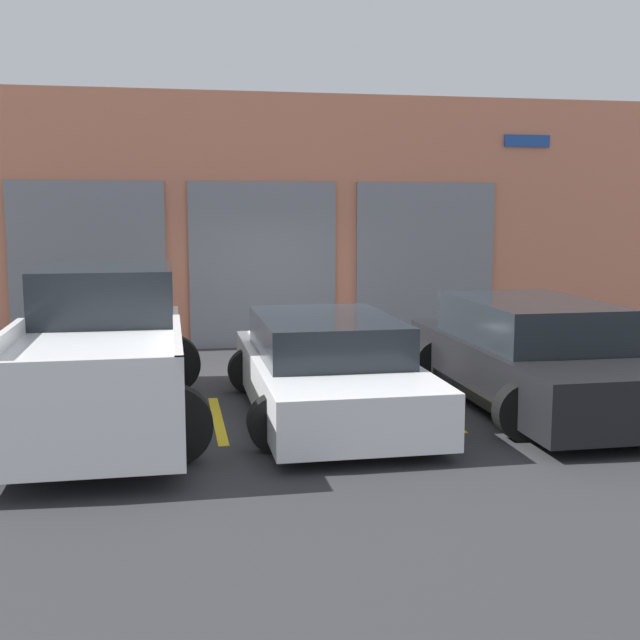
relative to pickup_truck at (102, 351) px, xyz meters
name	(u,v)px	position (x,y,z in m)	size (l,w,h in m)	color
ground_plane	(301,380)	(2.67, 1.71, -0.82)	(28.00, 28.00, 0.00)	#2D2D30
shophouse_building	(271,223)	(2.67, 4.99, 1.42)	(17.46, 0.68, 4.54)	#D17A5B
pickup_truck	(102,351)	(0.00, 0.00, 0.00)	(2.41, 5.13, 1.76)	white
sedan_white	(327,368)	(2.67, -0.29, -0.25)	(2.23, 4.42, 1.20)	white
sedan_side	(532,356)	(5.35, -0.29, -0.19)	(2.23, 4.67, 1.34)	black
parking_stripe_left	(218,419)	(1.34, -0.32, -0.81)	(0.12, 2.20, 0.01)	gold
parking_stripe_centre	(432,409)	(4.01, -0.32, -0.81)	(0.12, 2.20, 0.01)	gold
parking_stripe_right	(626,400)	(6.69, -0.32, -0.81)	(0.12, 2.20, 0.01)	gold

